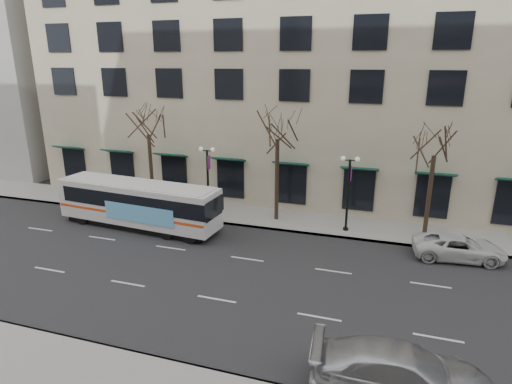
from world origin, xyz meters
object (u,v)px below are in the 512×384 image
at_px(lamp_post_right, 348,190).
at_px(lamp_post_left, 208,178).
at_px(white_pickup, 459,247).
at_px(tree_far_mid, 278,125).
at_px(city_bus, 139,203).
at_px(tree_far_right, 436,140).
at_px(tree_far_left, 148,122).
at_px(silver_car, 402,373).

bearing_deg(lamp_post_right, lamp_post_left, 180.00).
xyz_separation_m(lamp_post_left, white_pickup, (16.68, -2.08, -2.23)).
height_order(tree_far_mid, city_bus, tree_far_mid).
xyz_separation_m(tree_far_mid, tree_far_right, (10.00, -0.00, -0.48)).
bearing_deg(tree_far_mid, lamp_post_right, -6.83).
distance_m(tree_far_left, tree_far_right, 20.00).
height_order(lamp_post_left, white_pickup, lamp_post_left).
xyz_separation_m(tree_far_right, city_bus, (-18.64, -3.99, -4.68)).
xyz_separation_m(tree_far_mid, silver_car, (8.45, -14.91, -6.00)).
bearing_deg(tree_far_left, silver_car, -38.95).
distance_m(lamp_post_left, silver_car, 19.74).
height_order(tree_far_left, tree_far_mid, tree_far_mid).
bearing_deg(tree_far_left, lamp_post_right, -2.29).
relative_size(tree_far_left, lamp_post_left, 1.60).
bearing_deg(silver_car, tree_far_right, -11.09).
distance_m(tree_far_mid, tree_far_right, 10.01).
height_order(silver_car, white_pickup, silver_car).
distance_m(tree_far_right, lamp_post_left, 15.40).
height_order(tree_far_mid, lamp_post_left, tree_far_mid).
bearing_deg(lamp_post_right, city_bus, -166.05).
height_order(lamp_post_right, white_pickup, lamp_post_right).
bearing_deg(tree_far_right, tree_far_mid, 180.00).
xyz_separation_m(lamp_post_left, silver_car, (13.44, -14.31, -2.04)).
relative_size(tree_far_right, silver_car, 1.29).
bearing_deg(tree_far_left, tree_far_right, 0.00).
relative_size(tree_far_mid, lamp_post_right, 1.64).
relative_size(tree_far_left, tree_far_right, 1.03).
distance_m(lamp_post_left, city_bus, 5.13).
height_order(tree_far_left, lamp_post_left, tree_far_left).
distance_m(tree_far_mid, white_pickup, 13.50).
relative_size(tree_far_right, white_pickup, 1.58).
relative_size(tree_far_left, city_bus, 0.70).
bearing_deg(lamp_post_left, city_bus, -137.13).
bearing_deg(lamp_post_left, silver_car, -46.81).
bearing_deg(lamp_post_left, lamp_post_right, 0.00).
bearing_deg(tree_far_mid, white_pickup, -12.93).
height_order(lamp_post_left, silver_car, lamp_post_left).
height_order(tree_far_left, silver_car, tree_far_left).
height_order(tree_far_left, lamp_post_right, tree_far_left).
relative_size(lamp_post_left, city_bus, 0.44).
relative_size(tree_far_mid, white_pickup, 1.67).
bearing_deg(tree_far_mid, tree_far_right, -0.00).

